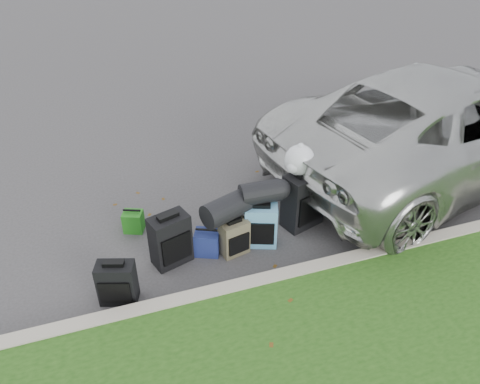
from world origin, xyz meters
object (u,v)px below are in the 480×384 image
object	(u,v)px
suitcase_olive	(234,237)
tote_green	(133,221)
suitcase_small_black	(117,283)
suitcase_large_black_right	(303,200)
tote_navy	(207,242)
suitcase_teal	(261,226)
suv	(444,122)
suitcase_large_black_left	(170,240)

from	to	relation	value
suitcase_olive	tote_green	size ratio (longest dim) A/B	1.65
suitcase_small_black	tote_green	size ratio (longest dim) A/B	1.78
suitcase_small_black	tote_green	xyz separation A→B (m)	(0.33, 1.22, -0.11)
suitcase_large_black_right	tote_navy	distance (m)	1.41
suitcase_teal	suitcase_large_black_right	xyz separation A→B (m)	(0.68, 0.22, 0.10)
suitcase_olive	suitcase_teal	xyz separation A→B (m)	(0.38, 0.05, 0.05)
suv	suitcase_large_black_left	size ratio (longest dim) A/B	8.71
suitcase_teal	suitcase_large_black_right	distance (m)	0.72
suitcase_large_black_left	suitcase_olive	world-z (taller)	suitcase_large_black_left
suitcase_olive	tote_navy	distance (m)	0.35
suitcase_large_black_left	suv	bearing A→B (deg)	-6.57
suitcase_teal	suitcase_small_black	bearing A→B (deg)	-146.85
suitcase_large_black_left	tote_navy	bearing A→B (deg)	-16.20
suitcase_large_black_right	tote_green	distance (m)	2.29
suv	tote_navy	world-z (taller)	suv
suitcase_small_black	suitcase_olive	distance (m)	1.52
suitcase_large_black_left	suitcase_large_black_right	bearing A→B (deg)	-11.87
suv	tote_navy	size ratio (longest dim) A/B	17.97
suv	suitcase_teal	size ratio (longest dim) A/B	10.04
suv	suitcase_small_black	distance (m)	5.43
suitcase_olive	tote_green	bearing A→B (deg)	130.31
suitcase_small_black	suitcase_teal	size ratio (longest dim) A/B	0.89
tote_navy	suitcase_large_black_right	bearing A→B (deg)	31.21
suitcase_small_black	suv	bearing A→B (deg)	32.12
suv	suitcase_large_black_right	size ratio (longest dim) A/B	7.39
suitcase_large_black_left	suitcase_olive	bearing A→B (deg)	-24.16
suitcase_small_black	suitcase_large_black_right	bearing A→B (deg)	31.85
tote_navy	suitcase_teal	bearing A→B (deg)	20.39
tote_navy	tote_green	bearing A→B (deg)	161.36
tote_green	tote_navy	size ratio (longest dim) A/B	0.89
suitcase_large_black_right	tote_green	bearing A→B (deg)	147.38
tote_green	suitcase_small_black	bearing A→B (deg)	-83.36
suitcase_olive	tote_navy	bearing A→B (deg)	149.87
suitcase_large_black_left	suitcase_small_black	bearing A→B (deg)	-164.69
suitcase_large_black_left	suitcase_teal	distance (m)	1.16
suitcase_large_black_right	tote_navy	xyz separation A→B (m)	(-1.39, -0.17, -0.23)
suitcase_olive	suitcase_large_black_right	distance (m)	1.11
suitcase_large_black_right	suitcase_teal	bearing A→B (deg)	179.97
suitcase_olive	tote_green	xyz separation A→B (m)	(-1.14, 0.86, -0.09)
suv	suitcase_large_black_right	distance (m)	2.82
suitcase_large_black_right	tote_navy	bearing A→B (deg)	169.34
suitcase_small_black	suitcase_large_black_left	world-z (taller)	suitcase_large_black_left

